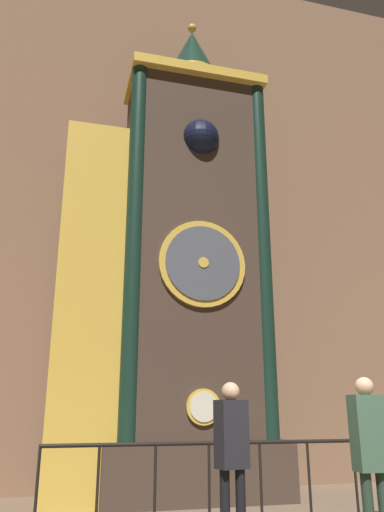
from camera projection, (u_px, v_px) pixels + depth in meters
cathedral_back_wall at (186, 194)px, 11.44m from camera, size 24.00×0.32×12.43m
clock_tower at (172, 266)px, 9.54m from camera, size 4.14×1.81×9.86m
railing_fence at (235, 481)px, 6.36m from camera, size 4.90×0.05×1.08m
visitor_near at (232, 447)px, 5.56m from camera, size 0.38×0.30×1.78m
visitor_far at (370, 449)px, 5.17m from camera, size 0.35×0.24×1.81m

